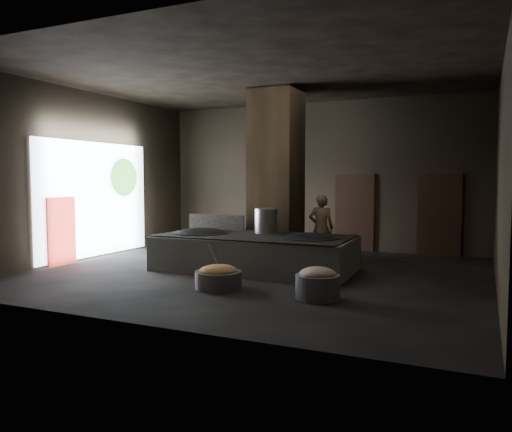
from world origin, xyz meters
The scene contains 28 objects.
floor centered at (0.00, 0.00, -0.05)m, with size 10.00×9.00×0.10m, color black.
ceiling centered at (0.00, 0.00, 4.55)m, with size 10.00×9.00×0.10m, color black.
back_wall centered at (0.00, 4.55, 2.25)m, with size 10.00×0.10×4.50m, color black.
front_wall centered at (0.00, -4.55, 2.25)m, with size 10.00×0.10×4.50m, color black.
left_wall centered at (-5.05, 0.00, 2.25)m, with size 0.10×9.00×4.50m, color black.
right_wall centered at (5.05, 0.00, 2.25)m, with size 0.10×9.00×4.50m, color black.
pillar centered at (-0.30, 1.90, 2.25)m, with size 1.20×1.20×4.50m, color black.
hearth_platform centered at (-0.16, 0.24, 0.40)m, with size 4.57×2.19×0.80m, color #AEC1B1.
platform_cap centered at (-0.16, 0.24, 0.82)m, with size 4.47×2.15×0.03m, color black.
wok_left centered at (-1.61, 0.19, 0.75)m, with size 1.44×1.44×0.40m, color black.
wok_left_rim centered at (-1.61, 0.19, 0.82)m, with size 1.47×1.47×0.05m, color black.
wok_right centered at (1.19, 0.29, 0.75)m, with size 1.34×1.34×0.38m, color black.
wok_right_rim centered at (1.19, 0.29, 0.82)m, with size 1.37×1.37×0.05m, color black.
stock_pot centered at (-0.11, 0.79, 1.13)m, with size 0.56×0.56×0.60m, color #96999D.
splash_guard centered at (-1.61, 0.99, 1.03)m, with size 1.59×0.06×0.40m, color black.
cook centered at (0.91, 2.03, 0.88)m, with size 0.64×0.41×1.76m, color olive.
veg_basin centered at (0.01, -1.85, 0.17)m, with size 0.92×0.92×0.34m, color slate.
veg_fill centered at (0.01, -1.85, 0.35)m, with size 0.75×0.75×0.23m, color #999A4A.
ladle centered at (-0.14, -1.70, 0.55)m, with size 0.03×0.03×0.72m, color #96999D.
meat_basin centered at (2.06, -1.87, 0.22)m, with size 0.80×0.80×0.44m, color slate.
meat_fill centered at (2.06, -1.87, 0.45)m, with size 0.66×0.66×0.25m, color tan.
doorway_near centered at (1.20, 4.45, 1.10)m, with size 1.18×0.08×2.38m, color black.
doorway_near_glow centered at (1.20, 4.44, 1.05)m, with size 0.90×0.04×2.13m, color #8C6647.
doorway_far centered at (3.60, 4.45, 1.10)m, with size 1.18×0.08×2.38m, color black.
doorway_far_glow centered at (3.47, 4.50, 1.05)m, with size 0.81×0.04×1.91m, color #8C6647.
left_opening centered at (-4.95, 0.20, 1.60)m, with size 0.04×4.20×3.10m, color white.
pavilion_sliver centered at (-4.88, -1.10, 0.85)m, with size 0.05×0.90×1.70m, color maroon.
tree_silhouette centered at (-4.85, 1.30, 2.20)m, with size 0.28×1.10×1.10m, color #194714.
Camera 1 is at (4.74, -10.36, 2.14)m, focal length 35.00 mm.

